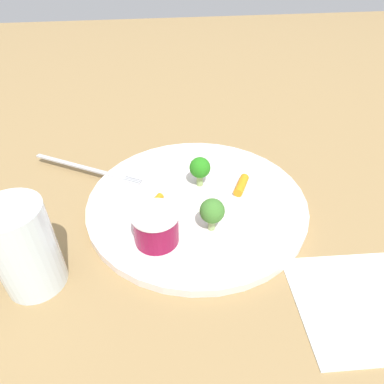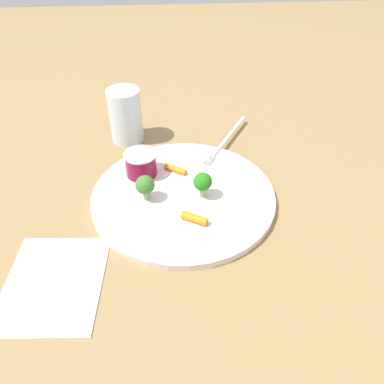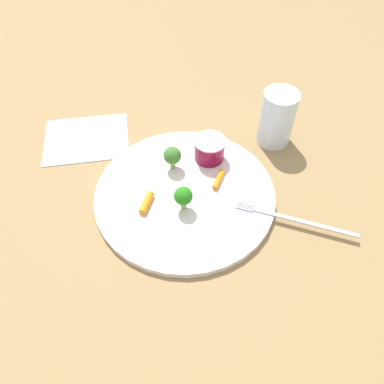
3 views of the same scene
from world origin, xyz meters
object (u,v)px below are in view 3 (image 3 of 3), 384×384
Objects in this scene: sauce_cup at (210,149)px; carrot_stick_0 at (219,179)px; napkin at (86,138)px; broccoli_floret_1 at (172,156)px; plate at (185,194)px; broccoli_floret_0 at (183,196)px; carrot_stick_1 at (147,203)px; fork at (294,219)px; drinking_glass at (277,118)px.

carrot_stick_0 is at bearing -178.37° from sauce_cup.
sauce_cup is 0.25m from napkin.
napkin is at bearing 52.00° from carrot_stick_0.
broccoli_floret_1 is 1.08× the size of carrot_stick_0.
broccoli_floret_0 is at bearing 164.17° from plate.
plate is 1.91× the size of napkin.
napkin is (0.19, 0.09, -0.02)m from carrot_stick_1.
napkin is at bearing 25.09° from carrot_stick_1.
broccoli_floret_0 is 0.28× the size of napkin.
drinking_glass reaches higher than fork.
plate is at bearing 117.68° from drinking_glass.
carrot_stick_1 is at bearing 70.26° from fork.
sauce_cup is 0.53× the size of drinking_glass.
carrot_stick_1 is (-0.08, 0.13, -0.01)m from sauce_cup.
sauce_cup is 1.25× the size of broccoli_floret_1.
broccoli_floret_1 reaches higher than plate.
drinking_glass reaches higher than napkin.
carrot_stick_0 is (0.04, -0.07, -0.02)m from broccoli_floret_0.
carrot_stick_0 is (0.01, -0.06, 0.01)m from plate.
drinking_glass is (0.10, -0.19, 0.05)m from plate.
broccoli_floret_0 is 0.24m from drinking_glass.
carrot_stick_0 is at bearing -80.06° from plate.
plate is at bearing -78.79° from carrot_stick_1.
broccoli_floret_0 is at bearing -107.04° from carrot_stick_1.
sauce_cup is 1.24× the size of broccoli_floret_0.
carrot_stick_0 is 0.39× the size of drinking_glass.
carrot_stick_0 is at bearing 124.42° from drinking_glass.
broccoli_floret_1 is 0.10m from carrot_stick_1.
drinking_glass is (0.03, -0.13, 0.02)m from sauce_cup.
carrot_stick_0 is 1.01× the size of carrot_stick_1.
carrot_stick_1 is 0.39× the size of drinking_glass.
drinking_glass is at bearing -56.83° from broccoli_floret_0.
plate is 6.69× the size of broccoli_floret_0.
broccoli_floret_0 is 0.26× the size of fork.
fork is at bearing -137.49° from carrot_stick_0.
plate is 0.07m from carrot_stick_1.
carrot_stick_0 reaches higher than fork.
carrot_stick_1 is 0.29m from drinking_glass.
sauce_cup reaches higher than carrot_stick_0.
napkin is (0.12, 0.15, -0.04)m from broccoli_floret_1.
fork is at bearing -149.27° from sauce_cup.
carrot_stick_0 reaches higher than plate.
broccoli_floret_1 is 0.19m from napkin.
napkin is at bearing 40.93° from plate.
broccoli_floret_1 is 1.09× the size of carrot_stick_1.
broccoli_floret_1 is (0.09, 0.00, -0.00)m from broccoli_floret_0.
fork is (-0.08, -0.22, -0.00)m from carrot_stick_1.
plate is at bearing 99.94° from carrot_stick_0.
broccoli_floret_0 is 0.09m from broccoli_floret_1.
broccoli_floret_0 is 0.08m from carrot_stick_0.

